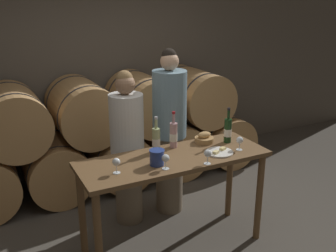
% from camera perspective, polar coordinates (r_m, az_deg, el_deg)
% --- Properties ---
extents(ground_plane, '(10.00, 10.00, 0.00)m').
position_cam_1_polar(ground_plane, '(3.94, 0.83, -17.05)').
color(ground_plane, '#4C473F').
extents(stone_wall_back, '(10.00, 0.12, 3.20)m').
position_cam_1_polar(stone_wall_back, '(5.27, -10.40, 10.76)').
color(stone_wall_back, '#60594F').
rests_on(stone_wall_back, ground_plane).
extents(barrel_stack, '(3.81, 0.95, 1.36)m').
position_cam_1_polar(barrel_stack, '(4.95, -7.74, -1.12)').
color(barrel_stack, tan).
rests_on(barrel_stack, ground_plane).
extents(tasting_table, '(1.71, 0.60, 0.93)m').
position_cam_1_polar(tasting_table, '(3.53, 0.89, -6.59)').
color(tasting_table, brown).
rests_on(tasting_table, ground_plane).
extents(person_left, '(0.34, 0.34, 1.61)m').
position_cam_1_polar(person_left, '(3.99, -5.91, -3.24)').
color(person_left, '#756651').
rests_on(person_left, ground_plane).
extents(person_right, '(0.36, 0.36, 1.79)m').
position_cam_1_polar(person_right, '(4.14, 0.21, -0.96)').
color(person_right, '#756651').
rests_on(person_right, ground_plane).
extents(wine_bottle_red, '(0.07, 0.07, 0.34)m').
position_cam_1_polar(wine_bottle_red, '(3.81, 8.67, -0.62)').
color(wine_bottle_red, '#193819').
rests_on(wine_bottle_red, tasting_table).
extents(wine_bottle_white, '(0.07, 0.07, 0.33)m').
position_cam_1_polar(wine_bottle_white, '(3.54, -1.72, -2.01)').
color(wine_bottle_white, '#ADBC7F').
rests_on(wine_bottle_white, tasting_table).
extents(wine_bottle_rose, '(0.07, 0.07, 0.35)m').
position_cam_1_polar(wine_bottle_rose, '(3.65, 0.80, -1.29)').
color(wine_bottle_rose, '#BC8E93').
rests_on(wine_bottle_rose, tasting_table).
extents(blue_crock, '(0.13, 0.13, 0.13)m').
position_cam_1_polar(blue_crock, '(3.29, -1.62, -4.49)').
color(blue_crock, navy).
rests_on(blue_crock, tasting_table).
extents(bread_basket, '(0.18, 0.18, 0.11)m').
position_cam_1_polar(bread_basket, '(3.81, 5.27, -1.79)').
color(bread_basket, '#A87F4C').
rests_on(bread_basket, tasting_table).
extents(cheese_plate, '(0.25, 0.25, 0.04)m').
position_cam_1_polar(cheese_plate, '(3.58, 7.47, -3.77)').
color(cheese_plate, white).
rests_on(cheese_plate, tasting_table).
extents(wine_glass_far_left, '(0.06, 0.06, 0.13)m').
position_cam_1_polar(wine_glass_far_left, '(3.16, -7.52, -5.29)').
color(wine_glass_far_left, white).
rests_on(wine_glass_far_left, tasting_table).
extents(wine_glass_left, '(0.06, 0.06, 0.13)m').
position_cam_1_polar(wine_glass_left, '(3.21, -0.36, -4.77)').
color(wine_glass_left, white).
rests_on(wine_glass_left, tasting_table).
extents(wine_glass_center, '(0.06, 0.06, 0.13)m').
position_cam_1_polar(wine_glass_center, '(3.32, 5.77, -4.05)').
color(wine_glass_center, white).
rests_on(wine_glass_center, tasting_table).
extents(wine_glass_right, '(0.06, 0.06, 0.13)m').
position_cam_1_polar(wine_glass_right, '(3.65, 10.37, -2.11)').
color(wine_glass_right, white).
rests_on(wine_glass_right, tasting_table).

